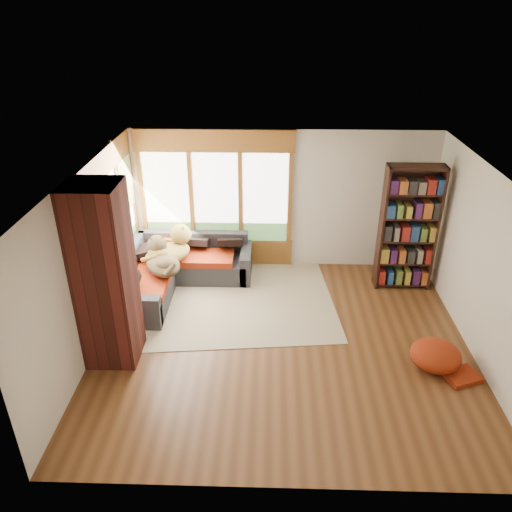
% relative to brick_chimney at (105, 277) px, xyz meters
% --- Properties ---
extents(floor, '(5.50, 5.50, 0.00)m').
position_rel_brick_chimney_xyz_m(floor, '(2.40, 0.35, -1.30)').
color(floor, '#512E16').
rests_on(floor, ground).
extents(ceiling, '(5.50, 5.50, 0.00)m').
position_rel_brick_chimney_xyz_m(ceiling, '(2.40, 0.35, 1.30)').
color(ceiling, white).
extents(wall_back, '(5.50, 0.04, 2.60)m').
position_rel_brick_chimney_xyz_m(wall_back, '(2.40, 2.85, 0.00)').
color(wall_back, silver).
rests_on(wall_back, ground).
extents(wall_front, '(5.50, 0.04, 2.60)m').
position_rel_brick_chimney_xyz_m(wall_front, '(2.40, -2.15, 0.00)').
color(wall_front, silver).
rests_on(wall_front, ground).
extents(wall_left, '(0.04, 5.00, 2.60)m').
position_rel_brick_chimney_xyz_m(wall_left, '(-0.35, 0.35, 0.00)').
color(wall_left, silver).
rests_on(wall_left, ground).
extents(wall_right, '(0.04, 5.00, 2.60)m').
position_rel_brick_chimney_xyz_m(wall_right, '(5.15, 0.35, 0.00)').
color(wall_right, silver).
rests_on(wall_right, ground).
extents(windows_back, '(2.82, 0.10, 1.90)m').
position_rel_brick_chimney_xyz_m(windows_back, '(1.20, 2.82, 0.05)').
color(windows_back, brown).
rests_on(windows_back, wall_back).
extents(windows_left, '(0.10, 2.62, 1.90)m').
position_rel_brick_chimney_xyz_m(windows_left, '(-0.32, 1.55, 0.05)').
color(windows_left, brown).
rests_on(windows_left, wall_left).
extents(roller_blind, '(0.03, 0.72, 0.90)m').
position_rel_brick_chimney_xyz_m(roller_blind, '(-0.29, 2.38, 0.45)').
color(roller_blind, '#919F69').
rests_on(roller_blind, wall_left).
extents(brick_chimney, '(0.70, 0.70, 2.60)m').
position_rel_brick_chimney_xyz_m(brick_chimney, '(0.00, 0.00, 0.00)').
color(brick_chimney, '#471914').
rests_on(brick_chimney, ground).
extents(sectional_sofa, '(2.20, 2.20, 0.80)m').
position_rel_brick_chimney_xyz_m(sectional_sofa, '(0.45, 2.05, -1.00)').
color(sectional_sofa, '#27282D').
rests_on(sectional_sofa, ground).
extents(area_rug, '(3.67, 2.95, 0.01)m').
position_rel_brick_chimney_xyz_m(area_rug, '(1.55, 1.47, -1.29)').
color(area_rug, silver).
rests_on(area_rug, ground).
extents(bookshelf, '(0.95, 0.32, 2.22)m').
position_rel_brick_chimney_xyz_m(bookshelf, '(4.54, 2.10, -0.19)').
color(bookshelf, black).
rests_on(bookshelf, ground).
extents(pouf, '(0.81, 0.81, 0.37)m').
position_rel_brick_chimney_xyz_m(pouf, '(4.52, -0.12, -1.10)').
color(pouf, '#9A280B').
rests_on(pouf, area_rug).
extents(dog_tan, '(1.01, 1.07, 0.52)m').
position_rel_brick_chimney_xyz_m(dog_tan, '(0.48, 1.98, -0.50)').
color(dog_tan, olive).
rests_on(dog_tan, sectional_sofa).
extents(dog_brindle, '(0.84, 0.97, 0.47)m').
position_rel_brick_chimney_xyz_m(dog_brindle, '(0.39, 1.63, -0.53)').
color(dog_brindle, '#312617').
rests_on(dog_brindle, sectional_sofa).
extents(throw_pillows, '(1.98, 1.68, 0.45)m').
position_rel_brick_chimney_xyz_m(throw_pillows, '(0.48, 2.20, -0.53)').
color(throw_pillows, black).
rests_on(throw_pillows, sectional_sofa).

